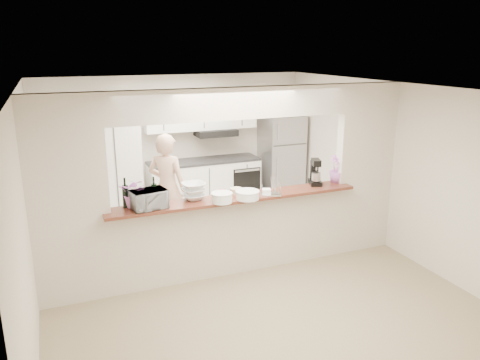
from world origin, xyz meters
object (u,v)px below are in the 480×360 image
stand_mixer (315,173)px  person (167,188)px  toaster_oven (149,199)px  refrigerator (281,158)px

stand_mixer → person: (-1.82, 1.37, -0.40)m
toaster_oven → stand_mixer: 2.41m
person → toaster_oven: bearing=109.5°
toaster_oven → stand_mixer: bearing=-7.7°
toaster_oven → person: 1.66m
person → stand_mixer: bearing=-176.3°
refrigerator → toaster_oven: 4.22m
refrigerator → stand_mixer: refrigerator is taller
refrigerator → stand_mixer: 2.74m
person → refrigerator: bearing=-114.3°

